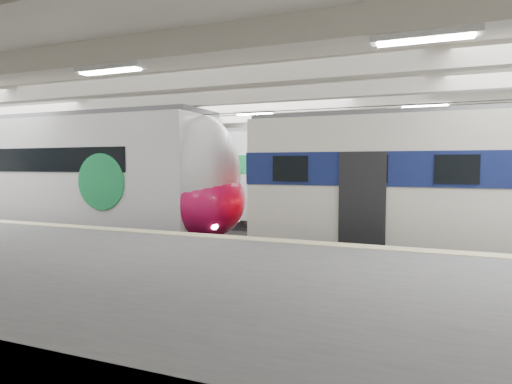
% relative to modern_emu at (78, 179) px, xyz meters
% --- Properties ---
extents(station_hall, '(36.00, 24.00, 5.75)m').
position_rel_modern_emu_xyz_m(station_hall, '(6.75, -1.74, 0.84)').
color(station_hall, black).
rests_on(station_hall, ground).
extents(modern_emu, '(15.46, 3.19, 4.91)m').
position_rel_modern_emu_xyz_m(modern_emu, '(0.00, 0.00, 0.00)').
color(modern_emu, silver).
rests_on(modern_emu, ground).
extents(older_rer, '(13.60, 3.00, 4.48)m').
position_rel_modern_emu_xyz_m(older_rer, '(14.58, 0.00, -0.06)').
color(older_rer, silver).
rests_on(older_rer, ground).
extents(far_train, '(14.56, 3.15, 4.61)m').
position_rel_modern_emu_xyz_m(far_train, '(0.65, 5.50, -0.03)').
color(far_train, silver).
rests_on(far_train, ground).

